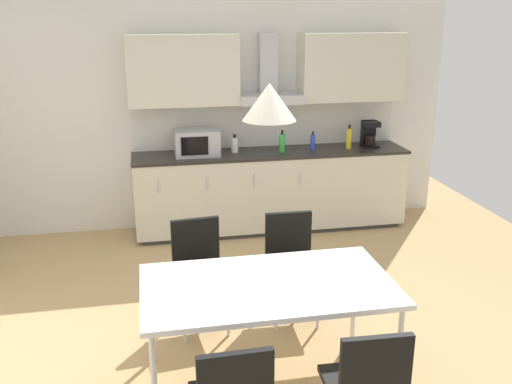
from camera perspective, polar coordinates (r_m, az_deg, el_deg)
ground_plane at (r=4.48m, az=-1.91°, el=-15.21°), size 7.25×7.96×0.02m
wall_back at (r=6.55m, az=-5.86°, el=7.42°), size 5.80×0.10×2.52m
kitchen_counter at (r=6.53m, az=1.50°, el=0.21°), size 3.08×0.62×0.91m
backsplash_tile at (r=6.62m, az=1.01°, el=6.72°), size 3.06×0.02×0.49m
upper_wall_cabinets at (r=6.38m, az=1.34°, el=12.13°), size 3.06×0.40×0.75m
microwave at (r=6.24m, az=-5.93°, el=4.96°), size 0.48×0.35×0.28m
coffee_maker at (r=6.74m, az=11.26°, el=5.74°), size 0.18×0.19×0.30m
bottle_green at (r=6.37m, az=2.62°, el=4.95°), size 0.07×0.07×0.24m
bottle_yellow at (r=6.61m, az=9.28°, el=5.34°), size 0.06×0.06×0.28m
bottle_white at (r=6.35m, az=-2.15°, el=4.77°), size 0.08×0.08×0.20m
bottle_blue at (r=6.51m, az=5.69°, el=5.02°), size 0.06×0.06×0.20m
dining_table at (r=3.76m, az=1.21°, el=-9.67°), size 1.64×0.91×0.74m
chair_far_right at (r=4.64m, az=3.49°, el=-6.37°), size 0.41×0.41×0.87m
chair_far_left at (r=4.53m, az=-5.78°, el=-7.10°), size 0.44×0.44×0.87m
chair_near_right at (r=3.27m, az=11.09°, el=-18.14°), size 0.42×0.42×0.87m
pendant_lamp at (r=3.38m, az=1.34°, el=9.01°), size 0.32×0.32×0.22m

